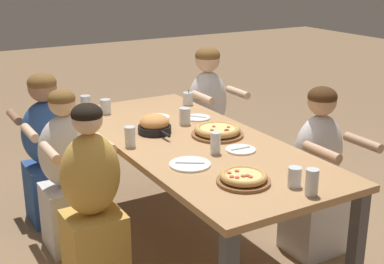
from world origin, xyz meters
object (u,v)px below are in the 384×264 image
object	(u,v)px
empty_plate_d	(190,164)
diner_far_midright	(316,180)
skillet_bowl	(155,125)
drinking_glass_c	(312,182)
pizza_board_second	(244,178)
empty_plate_b	(157,117)
drinking_glass_b	(86,105)
diner_near_midleft	(68,178)
diner_near_center	(92,204)
drinking_glass_a	(185,117)
diner_far_left	(207,121)
drinking_glass_d	(130,137)
empty_plate_a	(241,150)
diner_near_left	(48,154)
cocktail_glass_blue	(188,99)
drinking_glass_f	(295,178)
pizza_board_main	(217,131)
drinking_glass_g	(106,107)
drinking_glass_e	(215,144)
empty_plate_c	(198,118)

from	to	relation	value
empty_plate_d	diner_far_midright	world-z (taller)	diner_far_midright
skillet_bowl	drinking_glass_c	bearing A→B (deg)	10.34
pizza_board_second	empty_plate_b	size ratio (longest dim) A/B	1.55
empty_plate_d	drinking_glass_b	xyz separation A→B (m)	(-1.34, -0.14, 0.05)
pizza_board_second	empty_plate_d	size ratio (longest dim) A/B	1.20
diner_near_midleft	diner_near_center	bearing A→B (deg)	-90.00
drinking_glass_a	diner_far_left	distance (m)	0.90
empty_plate_d	drinking_glass_c	xyz separation A→B (m)	(0.64, 0.32, 0.06)
drinking_glass_c	diner_near_midleft	size ratio (longest dim) A/B	0.12
drinking_glass_a	drinking_glass_d	xyz separation A→B (m)	(0.23, -0.52, 0.01)
empty_plate_a	drinking_glass_b	bearing A→B (deg)	-157.98
empty_plate_d	drinking_glass_b	world-z (taller)	drinking_glass_b
drinking_glass_d	diner_near_left	xyz separation A→B (m)	(-0.85, -0.30, -0.33)
cocktail_glass_blue	drinking_glass_d	size ratio (longest dim) A/B	0.97
drinking_glass_f	diner_far_left	size ratio (longest dim) A/B	0.09
pizza_board_main	empty_plate_b	xyz separation A→B (m)	(-0.56, -0.16, -0.03)
drinking_glass_g	diner_far_midright	xyz separation A→B (m)	(1.26, 0.95, -0.33)
drinking_glass_c	cocktail_glass_blue	bearing A→B (deg)	170.03
pizza_board_second	drinking_glass_b	xyz separation A→B (m)	(-1.69, -0.25, 0.03)
skillet_bowl	drinking_glass_d	bearing A→B (deg)	-56.19
skillet_bowl	cocktail_glass_blue	world-z (taller)	skillet_bowl
empty_plate_a	cocktail_glass_blue	distance (m)	1.10
cocktail_glass_blue	drinking_glass_a	distance (m)	0.52
pizza_board_main	drinking_glass_c	xyz separation A→B (m)	(1.00, -0.10, 0.04)
cocktail_glass_blue	diner_near_left	size ratio (longest dim) A/B	0.11
drinking_glass_a	drinking_glass_f	distance (m)	1.21
skillet_bowl	diner_far_left	size ratio (longest dim) A/B	0.27
drinking_glass_b	drinking_glass_e	size ratio (longest dim) A/B	0.94
drinking_glass_f	drinking_glass_g	xyz separation A→B (m)	(-1.74, -0.34, 0.01)
drinking_glass_d	diner_near_midleft	size ratio (longest dim) A/B	0.12
drinking_glass_a	diner_near_midleft	bearing A→B (deg)	-100.90
diner_near_left	drinking_glass_b	bearing A→B (deg)	6.14
drinking_glass_b	drinking_glass_c	world-z (taller)	drinking_glass_c
pizza_board_second	drinking_glass_a	world-z (taller)	drinking_glass_a
drinking_glass_d	diner_far_midright	size ratio (longest dim) A/B	0.11
cocktail_glass_blue	drinking_glass_e	size ratio (longest dim) A/B	0.94
empty_plate_b	drinking_glass_c	size ratio (longest dim) A/B	1.34
pizza_board_second	drinking_glass_b	world-z (taller)	drinking_glass_b
empty_plate_d	empty_plate_a	bearing A→B (deg)	97.87
drinking_glass_f	drinking_glass_b	bearing A→B (deg)	-166.40
pizza_board_second	empty_plate_a	distance (m)	0.49
diner_far_left	diner_near_center	world-z (taller)	diner_far_left
empty_plate_b	empty_plate_d	bearing A→B (deg)	-15.46
diner_near_left	empty_plate_c	bearing A→B (deg)	-29.30
cocktail_glass_blue	pizza_board_second	bearing A→B (deg)	-19.14
drinking_glass_e	diner_far_midright	distance (m)	0.79
skillet_bowl	drinking_glass_a	size ratio (longest dim) A/B	2.72
drinking_glass_g	diner_far_left	size ratio (longest dim) A/B	0.09
empty_plate_d	diner_far_left	bearing A→B (deg)	144.76
pizza_board_main	drinking_glass_g	world-z (taller)	drinking_glass_g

